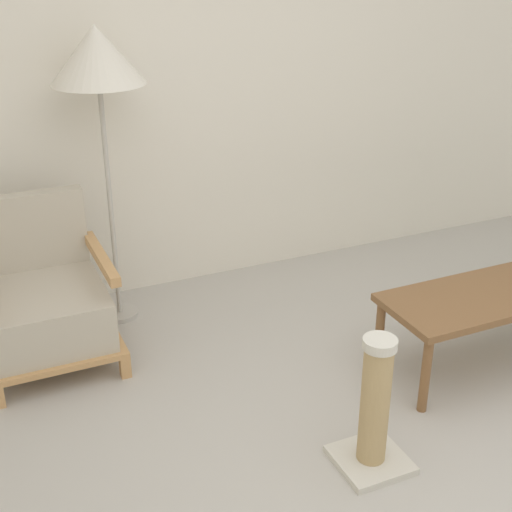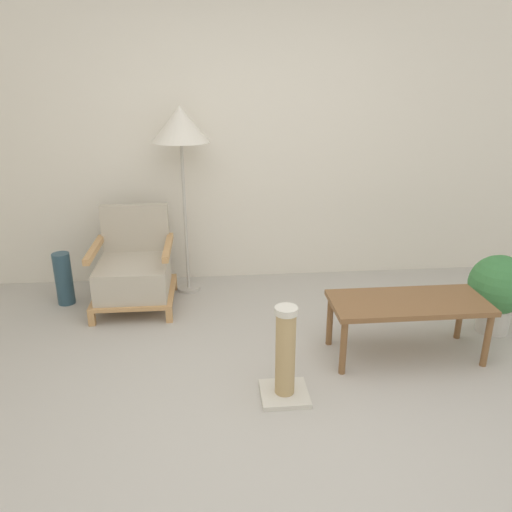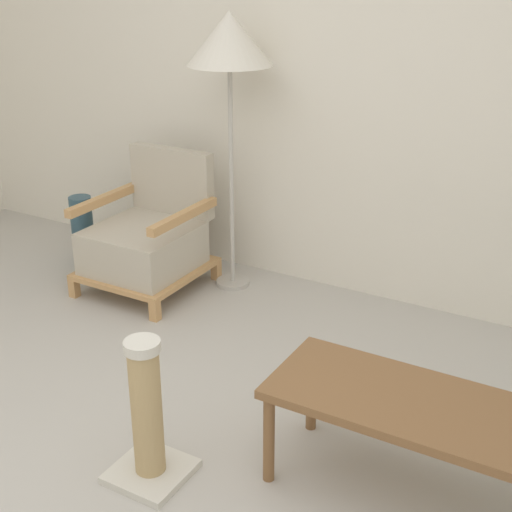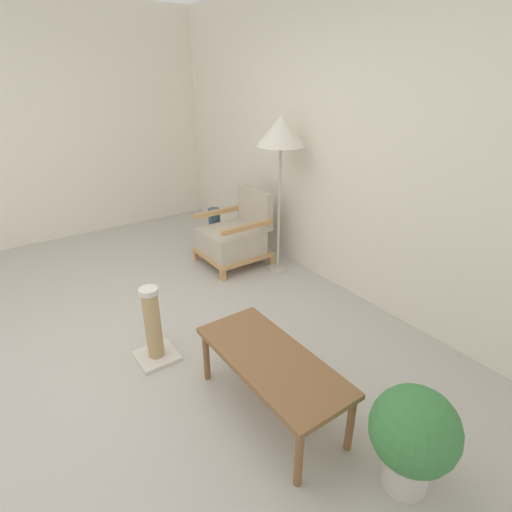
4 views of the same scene
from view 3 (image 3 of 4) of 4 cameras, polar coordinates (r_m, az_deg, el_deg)
The scene contains 6 objects.
wall_back at distance 3.99m, azimuth 7.75°, elevation 15.45°, with size 8.00×0.06×2.70m.
armchair at distance 4.27m, azimuth -8.65°, elevation 1.38°, with size 0.64×0.67×0.80m.
floor_lamp at distance 3.97m, azimuth -2.14°, elevation 16.54°, with size 0.47×0.47×1.59m.
coffee_table at distance 2.65m, azimuth 12.44°, elevation -12.08°, with size 1.04×0.45×0.41m.
vase at distance 4.73m, azimuth -13.70°, elevation 2.04°, with size 0.14×0.14×0.45m, color #2D4C5B.
scratching_post at distance 2.77m, azimuth -8.67°, elevation -13.00°, with size 0.29×0.29×0.59m.
Camera 3 is at (1.50, -1.33, 1.87)m, focal length 50.00 mm.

